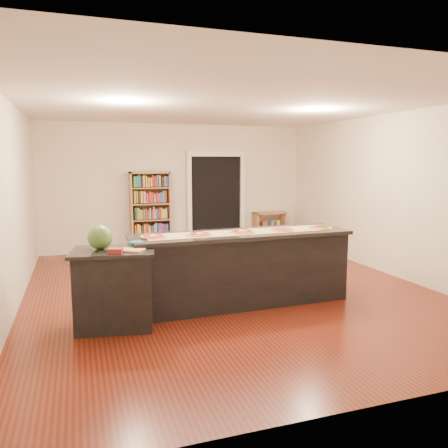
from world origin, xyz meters
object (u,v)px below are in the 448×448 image
object	(u,v)px
side_counter	(115,288)
watermelon	(100,237)
bookshelf	(151,212)
low_shelf	(269,228)
kitchen_island	(241,268)
waste_bin	(179,245)

from	to	relation	value
side_counter	watermelon	size ratio (longest dim) A/B	3.32
bookshelf	low_shelf	xyz separation A→B (m)	(2.85, -0.01, -0.49)
kitchen_island	waste_bin	xyz separation A→B (m)	(-0.04, 3.76, -0.36)
bookshelf	waste_bin	distance (m)	0.96
kitchen_island	watermelon	bearing A→B (deg)	-172.67
side_counter	low_shelf	distance (m)	5.89
kitchen_island	waste_bin	size ratio (longest dim) A/B	10.25
side_counter	bookshelf	bearing A→B (deg)	84.94
kitchen_island	watermelon	world-z (taller)	watermelon
side_counter	kitchen_island	bearing A→B (deg)	20.84
bookshelf	watermelon	size ratio (longest dim) A/B	6.08
waste_bin	watermelon	world-z (taller)	watermelon
bookshelf	waste_bin	bearing A→B (deg)	-22.27
low_shelf	waste_bin	bearing A→B (deg)	-174.26
watermelon	bookshelf	bearing A→B (deg)	73.43
low_shelf	watermelon	size ratio (longest dim) A/B	2.67
low_shelf	bookshelf	bearing A→B (deg)	179.82
side_counter	waste_bin	size ratio (longest dim) A/B	3.22
kitchen_island	low_shelf	xyz separation A→B (m)	(2.24, 3.98, -0.12)
kitchen_island	side_counter	distance (m)	1.79
bookshelf	low_shelf	bearing A→B (deg)	-0.18
kitchen_island	watermelon	size ratio (longest dim) A/B	10.57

